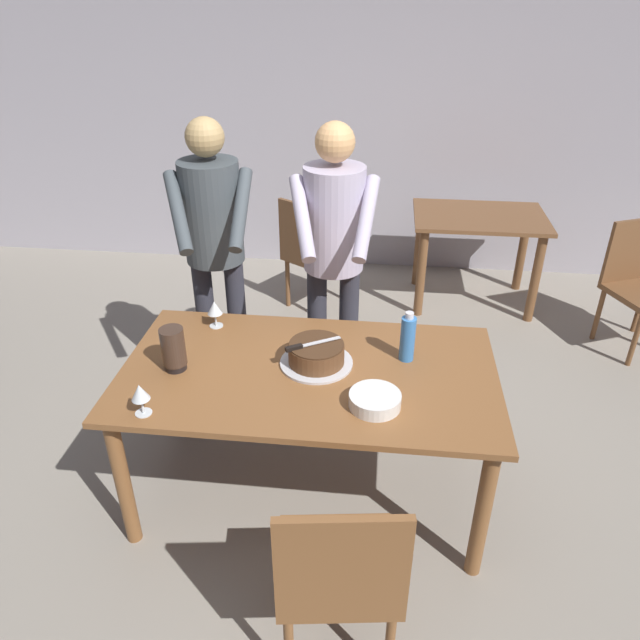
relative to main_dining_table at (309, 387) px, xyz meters
The scene contains 16 objects.
ground_plane 0.65m from the main_dining_table, ahead, with size 14.00×14.00×0.00m, color gray.
back_wall 3.01m from the main_dining_table, 90.00° to the left, with size 10.00×0.12×2.70m, color #ADA8B2.
main_dining_table is the anchor object (origin of this frame).
cake_on_platter 0.16m from the main_dining_table, 61.45° to the left, with size 0.34×0.34×0.11m.
cake_knife 0.22m from the main_dining_table, 148.99° to the left, with size 0.24×0.16×0.02m.
plate_stack 0.41m from the main_dining_table, 36.59° to the right, with size 0.22×0.22×0.06m.
wine_glass_near 0.77m from the main_dining_table, 148.67° to the right, with size 0.08×0.08×0.14m.
wine_glass_far 0.66m from the main_dining_table, 146.93° to the left, with size 0.08×0.08×0.14m.
water_bottle 0.52m from the main_dining_table, 18.05° to the left, with size 0.07×0.07×0.25m.
hurricane_lamp 0.64m from the main_dining_table, behind, with size 0.11×0.11×0.21m.
person_cutting_cake 0.81m from the main_dining_table, 85.97° to the left, with size 0.47×0.56×1.72m.
person_standing_beside 1.03m from the main_dining_table, 130.30° to the left, with size 0.47×0.58×1.72m.
chair_near_side 0.90m from the main_dining_table, 75.66° to the right, with size 0.50×0.50×0.90m.
background_table 2.45m from the main_dining_table, 65.05° to the left, with size 1.00×0.70×0.74m.
background_chair_0 1.98m from the main_dining_table, 96.40° to the left, with size 0.61×0.61×0.90m.
background_chair_1 2.70m from the main_dining_table, 39.03° to the left, with size 0.58×0.58×0.90m.
Camera 1 is at (0.31, -2.24, 2.31)m, focal length 33.49 mm.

